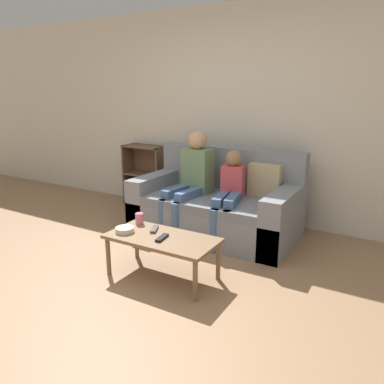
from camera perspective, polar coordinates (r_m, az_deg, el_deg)
ground_plane at (r=3.20m, az=-12.95°, el=-15.15°), size 22.00×22.00×0.00m
wall_back at (r=4.78m, az=6.23°, el=11.54°), size 12.00×0.06×2.60m
couch at (r=4.30m, az=3.87°, el=-2.31°), size 1.81×0.98×0.95m
bookshelf at (r=5.45m, az=-7.06°, el=1.45°), size 0.61×0.28×0.85m
coffee_table at (r=3.28m, az=-4.59°, el=-7.47°), size 0.97×0.48×0.38m
person_adult at (r=4.24m, az=0.08°, el=2.76°), size 0.39×0.69×1.17m
person_child at (r=4.01m, az=5.75°, el=0.19°), size 0.35×0.69×0.98m
cup_near at (r=3.57m, az=-8.02°, el=-4.03°), size 0.08×0.08×0.10m
tv_remote_0 at (r=3.21m, az=-4.60°, el=-6.96°), size 0.07×0.17×0.02m
tv_remote_1 at (r=3.41m, az=-5.76°, el=-5.65°), size 0.12×0.17×0.02m
snack_bowl at (r=3.40m, az=-10.22°, el=-5.68°), size 0.17×0.17×0.05m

